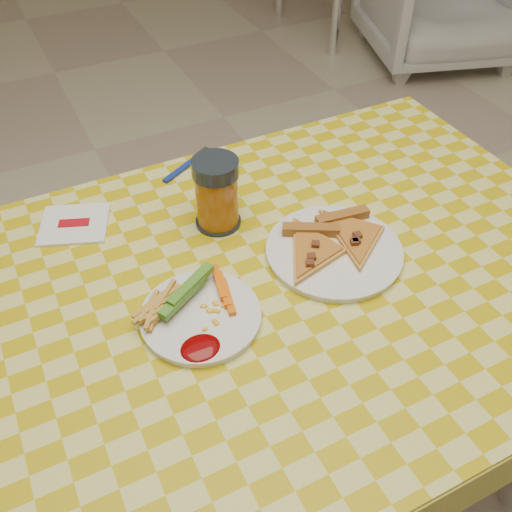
{
  "coord_description": "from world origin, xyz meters",
  "views": [
    {
      "loc": [
        -0.35,
        -0.62,
        1.49
      ],
      "look_at": [
        -0.01,
        0.05,
        0.78
      ],
      "focal_mm": 40.0,
      "sensor_mm": 36.0,
      "label": 1
    }
  ],
  "objects_px": {
    "table": "(273,307)",
    "plate_left": "(201,317)",
    "drink_glass": "(217,194)",
    "plate_right": "(334,252)"
  },
  "relations": [
    {
      "from": "plate_left",
      "to": "plate_right",
      "type": "distance_m",
      "value": 0.29
    },
    {
      "from": "plate_right",
      "to": "drink_glass",
      "type": "xyz_separation_m",
      "value": [
        -0.16,
        0.18,
        0.07
      ]
    },
    {
      "from": "table",
      "to": "plate_left",
      "type": "bearing_deg",
      "value": -169.89
    },
    {
      "from": "drink_glass",
      "to": "plate_left",
      "type": "bearing_deg",
      "value": -120.44
    },
    {
      "from": "plate_left",
      "to": "drink_glass",
      "type": "bearing_deg",
      "value": 59.56
    },
    {
      "from": "plate_right",
      "to": "table",
      "type": "bearing_deg",
      "value": -176.0
    },
    {
      "from": "plate_left",
      "to": "table",
      "type": "bearing_deg",
      "value": 10.11
    },
    {
      "from": "plate_left",
      "to": "drink_glass",
      "type": "relative_size",
      "value": 1.36
    },
    {
      "from": "table",
      "to": "plate_left",
      "type": "distance_m",
      "value": 0.17
    },
    {
      "from": "drink_glass",
      "to": "table",
      "type": "bearing_deg",
      "value": -82.78
    }
  ]
}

